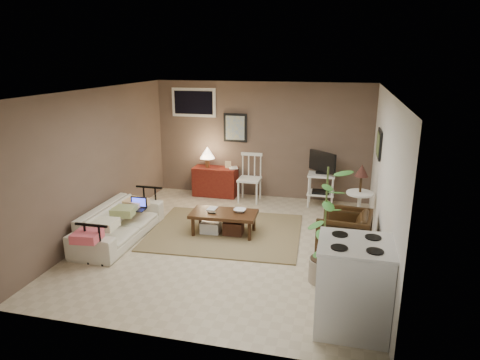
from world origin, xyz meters
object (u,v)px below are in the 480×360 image
(sofa, at_px, (119,218))
(spindle_chair, at_px, (250,179))
(potted_plant, at_px, (325,222))
(stove, at_px, (353,286))
(side_table, at_px, (360,191))
(coffee_table, at_px, (223,221))
(armchair, at_px, (344,232))
(tv_stand, at_px, (321,178))
(red_console, at_px, (215,179))

(sofa, xyz_separation_m, spindle_chair, (1.64, 2.39, 0.09))
(spindle_chair, height_order, potted_plant, potted_plant)
(spindle_chair, distance_m, stove, 4.43)
(sofa, height_order, side_table, side_table)
(coffee_table, relative_size, side_table, 0.94)
(armchair, xyz_separation_m, stove, (0.11, -1.81, 0.13))
(side_table, xyz_separation_m, armchair, (-0.23, -0.94, -0.36))
(spindle_chair, height_order, tv_stand, tv_stand)
(spindle_chair, bearing_deg, coffee_table, -91.46)
(spindle_chair, relative_size, armchair, 1.29)
(stove, bearing_deg, sofa, 157.04)
(coffee_table, bearing_deg, spindle_chair, 88.54)
(coffee_table, height_order, tv_stand, tv_stand)
(armchair, bearing_deg, red_console, -123.81)
(side_table, bearing_deg, sofa, -162.43)
(side_table, bearing_deg, red_console, 155.21)
(tv_stand, bearing_deg, armchair, -77.72)
(tv_stand, bearing_deg, sofa, -141.95)
(sofa, relative_size, tv_stand, 1.71)
(side_table, bearing_deg, stove, -92.51)
(coffee_table, height_order, potted_plant, potted_plant)
(tv_stand, relative_size, side_table, 0.93)
(side_table, height_order, stove, side_table)
(coffee_table, xyz_separation_m, side_table, (2.18, 0.62, 0.51))
(sofa, xyz_separation_m, potted_plant, (3.30, -0.61, 0.48))
(sofa, distance_m, tv_stand, 3.93)
(side_table, height_order, potted_plant, potted_plant)
(side_table, distance_m, armchair, 1.03)
(side_table, bearing_deg, potted_plant, -105.00)
(tv_stand, distance_m, potted_plant, 3.04)
(tv_stand, bearing_deg, spindle_chair, -178.88)
(coffee_table, relative_size, stove, 1.09)
(potted_plant, bearing_deg, tv_stand, 94.02)
(sofa, bearing_deg, side_table, -72.43)
(side_table, xyz_separation_m, stove, (-0.12, -2.75, -0.23))
(coffee_table, distance_m, side_table, 2.33)
(spindle_chair, relative_size, side_table, 0.82)
(stove, bearing_deg, armchair, 93.37)
(sofa, distance_m, red_console, 2.69)
(spindle_chair, relative_size, stove, 0.96)
(red_console, bearing_deg, armchair, -40.25)
(sofa, relative_size, stove, 1.84)
(coffee_table, bearing_deg, potted_plant, -35.00)
(potted_plant, bearing_deg, spindle_chair, 118.89)
(coffee_table, bearing_deg, side_table, 15.78)
(potted_plant, bearing_deg, sofa, 169.53)
(tv_stand, relative_size, potted_plant, 0.69)
(armchair, distance_m, potted_plant, 1.02)
(stove, bearing_deg, potted_plant, 111.11)
(coffee_table, xyz_separation_m, sofa, (-1.60, -0.58, 0.14))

